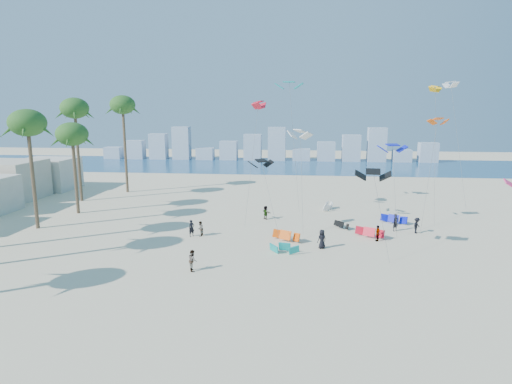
# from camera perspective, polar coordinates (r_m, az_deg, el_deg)

# --- Properties ---
(ground) EXTENTS (220.00, 220.00, 0.00)m
(ground) POSITION_cam_1_polar(r_m,az_deg,el_deg) (29.68, -9.32, -14.42)
(ground) COLOR beige
(ground) RESTS_ON ground
(ocean) EXTENTS (220.00, 220.00, 0.00)m
(ocean) POSITION_cam_1_polar(r_m,az_deg,el_deg) (98.90, 1.67, 3.63)
(ocean) COLOR navy
(ocean) RESTS_ON ground
(kitesurfer_near) EXTENTS (0.74, 0.72, 1.71)m
(kitesurfer_near) POSITION_cam_1_polar(r_m,az_deg,el_deg) (43.66, -8.66, -4.83)
(kitesurfer_near) COLOR black
(kitesurfer_near) RESTS_ON ground
(kitesurfer_mid) EXTENTS (0.92, 1.02, 1.72)m
(kitesurfer_mid) POSITION_cam_1_polar(r_m,az_deg,el_deg) (34.63, -8.53, -9.07)
(kitesurfer_mid) COLOR gray
(kitesurfer_mid) RESTS_ON ground
(kitesurfers_far) EXTENTS (23.13, 11.35, 1.87)m
(kitesurfers_far) POSITION_cam_1_polar(r_m,az_deg,el_deg) (44.92, 9.58, -4.44)
(kitesurfers_far) COLOR black
(kitesurfers_far) RESTS_ON ground
(grounded_kites) EXTENTS (15.30, 19.61, 0.98)m
(grounded_kites) POSITION_cam_1_polar(r_m,az_deg,el_deg) (45.91, 10.80, -4.63)
(grounded_kites) COLOR #0C9091
(grounded_kites) RESTS_ON ground
(flying_kites) EXTENTS (27.59, 26.97, 16.85)m
(flying_kites) POSITION_cam_1_polar(r_m,az_deg,el_deg) (48.45, 13.32, 9.45)
(flying_kites) COLOR black
(flying_kites) RESTS_ON ground
(palm_row) EXTENTS (7.63, 44.80, 14.85)m
(palm_row) POSITION_cam_1_polar(r_m,az_deg,el_deg) (50.83, -28.60, 8.30)
(palm_row) COLOR brown
(palm_row) RESTS_ON ground
(distant_skyline) EXTENTS (85.00, 3.00, 8.40)m
(distant_skyline) POSITION_cam_1_polar(r_m,az_deg,el_deg) (108.57, 1.45, 5.93)
(distant_skyline) COLOR #9EADBF
(distant_skyline) RESTS_ON ground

